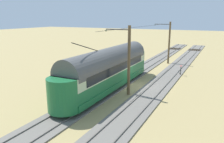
{
  "coord_description": "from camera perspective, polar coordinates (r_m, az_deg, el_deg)",
  "views": [
    {
      "loc": [
        -8.14,
        22.11,
        7.35
      ],
      "look_at": [
        2.31,
        1.4,
        1.66
      ],
      "focal_mm": 35.97,
      "sensor_mm": 36.0,
      "label": 1
    }
  ],
  "objects": [
    {
      "name": "ground_plane",
      "position": [
        24.68,
        6.28,
        -3.64
      ],
      "size": [
        220.0,
        220.0,
        0.0
      ],
      "primitive_type": "plane",
      "color": "#9E8956"
    },
    {
      "name": "switch_stand",
      "position": [
        30.05,
        17.04,
        0.37
      ],
      "size": [
        0.5,
        0.3,
        1.24
      ],
      "color": "black",
      "rests_on": "ground"
    },
    {
      "name": "track_streetcar_siding",
      "position": [
        24.32,
        11.39,
        -3.97
      ],
      "size": [
        2.8,
        80.0,
        0.18
      ],
      "color": "#666059",
      "rests_on": "ground"
    },
    {
      "name": "catenary_pole_mid_near",
      "position": [
        21.16,
        4.15,
        3.1
      ],
      "size": [
        2.65,
        0.28,
        6.59
      ],
      "color": "brown",
      "rests_on": "ground"
    },
    {
      "name": "overhead_wire_run",
      "position": [
        29.89,
        6.83,
        11.19
      ],
      "size": [
        2.44,
        20.52,
        0.18
      ],
      "color": "black",
      "rests_on": "ground"
    },
    {
      "name": "track_adjacent_siding",
      "position": [
        25.74,
        1.95,
        -2.7
      ],
      "size": [
        2.8,
        80.0,
        0.18
      ],
      "color": "#666059",
      "rests_on": "ground"
    },
    {
      "name": "catenary_pole_foreground",
      "position": [
        36.81,
        14.23,
        7.27
      ],
      "size": [
        2.65,
        0.28,
        6.59
      ],
      "color": "brown",
      "rests_on": "ground"
    },
    {
      "name": "vintage_streetcar",
      "position": [
        22.87,
        -0.82,
        0.91
      ],
      "size": [
        2.65,
        16.96,
        5.29
      ],
      "color": "#196033",
      "rests_on": "ground"
    }
  ]
}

